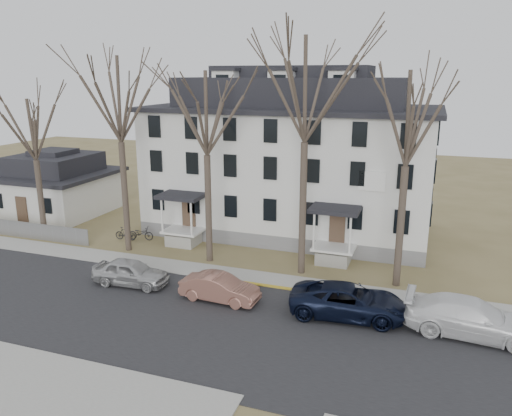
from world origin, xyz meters
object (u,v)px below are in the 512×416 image
at_px(tree_bungalow, 32,125).
at_px(car_white, 471,318).
at_px(tree_mid_right, 410,112).
at_px(car_tan, 220,289).
at_px(tree_far_left, 118,93).
at_px(bicycle_right, 125,234).
at_px(tree_mid_left, 206,107).
at_px(small_house, 57,187).
at_px(bicycle_left, 141,234).
at_px(car_navy, 349,302).
at_px(boarding_house, 291,159).
at_px(car_silver, 131,273).
at_px(tree_center, 306,82).

xyz_separation_m(tree_bungalow, car_white, (28.06, -4.70, -7.28)).
xyz_separation_m(tree_mid_right, car_tan, (-8.55, -5.18, -8.91)).
bearing_deg(car_white, car_tan, 95.15).
distance_m(tree_far_left, bicycle_right, 10.08).
bearing_deg(tree_mid_left, bicycle_right, 167.62).
bearing_deg(car_white, tree_mid_left, 75.56).
height_order(car_white, bicycle_right, car_white).
bearing_deg(tree_bungalow, small_house, 122.84).
bearing_deg(tree_bungalow, tree_far_left, 0.00).
relative_size(small_house, bicycle_right, 5.52).
distance_m(tree_far_left, bicycle_left, 10.06).
xyz_separation_m(car_navy, bicycle_right, (-16.85, 6.30, -0.32)).
height_order(tree_bungalow, car_white, tree_bungalow).
bearing_deg(small_house, tree_bungalow, -57.16).
bearing_deg(boarding_house, car_silver, -112.91).
distance_m(tree_mid_left, tree_center, 6.18).
relative_size(boarding_house, tree_far_left, 1.52).
height_order(tree_center, bicycle_right, tree_center).
relative_size(boarding_house, car_white, 3.59).
xyz_separation_m(tree_far_left, car_tan, (8.95, -5.18, -9.65)).
bearing_deg(small_house, tree_mid_left, -20.03).
bearing_deg(small_house, bicycle_right, -25.33).
xyz_separation_m(car_silver, bicycle_right, (-4.74, 6.58, -0.26)).
distance_m(small_house, car_navy, 28.75).
bearing_deg(bicycle_left, car_tan, -137.56).
xyz_separation_m(boarding_house, small_house, (-20.00, -1.96, -3.13)).
height_order(tree_far_left, bicycle_left, tree_far_left).
distance_m(tree_center, bicycle_left, 16.35).
bearing_deg(tree_far_left, car_silver, -55.28).
height_order(car_silver, bicycle_right, car_silver).
bearing_deg(tree_mid_left, tree_center, 0.00).
bearing_deg(tree_far_left, tree_mid_left, 0.00).
bearing_deg(bicycle_left, tree_center, -108.95).
bearing_deg(car_tan, tree_mid_right, -55.83).
relative_size(tree_far_left, car_white, 2.37).
height_order(tree_mid_left, tree_mid_right, same).
height_order(tree_mid_right, tree_bungalow, tree_mid_right).
bearing_deg(tree_bungalow, car_white, -9.51).
xyz_separation_m(tree_far_left, bicycle_right, (-1.29, 1.60, -9.87)).
relative_size(tree_far_left, bicycle_right, 8.70).
height_order(boarding_house, small_house, boarding_house).
bearing_deg(tree_mid_left, tree_bungalow, 180.00).
distance_m(tree_center, car_tan, 12.01).
bearing_deg(car_navy, small_house, 63.21).
relative_size(tree_center, tree_mid_right, 1.15).
distance_m(boarding_house, small_house, 20.34).
distance_m(car_silver, car_white, 17.62).
bearing_deg(tree_center, car_white, -27.41).
distance_m(tree_mid_right, car_white, 10.56).
height_order(small_house, tree_mid_left, tree_mid_left).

